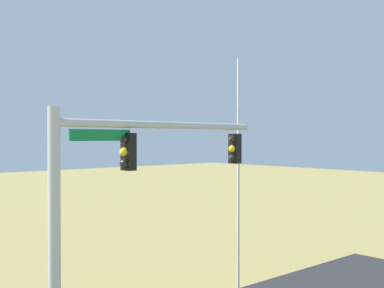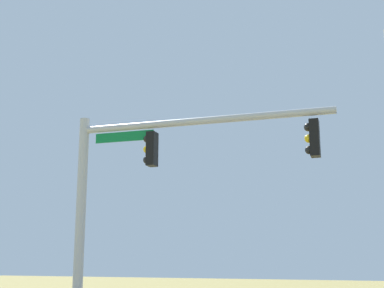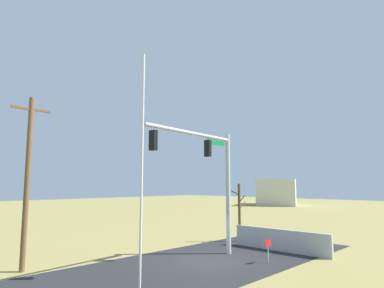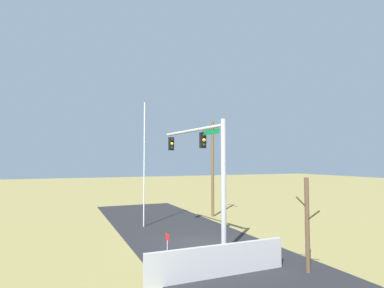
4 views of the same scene
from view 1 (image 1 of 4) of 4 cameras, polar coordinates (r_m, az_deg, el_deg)
The scene contains 2 objects.
signal_mast at distance 12.47m, azimuth -8.43°, elevation -6.22°, with size 7.29×1.05×7.28m.
flagpole at distance 18.29m, azimuth 5.41°, elevation -5.00°, with size 0.10×0.10×9.50m, color silver.
Camera 1 is at (7.15, 10.57, 6.61)m, focal length 45.82 mm.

